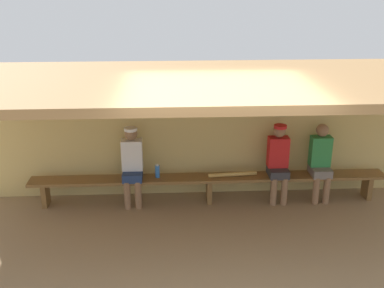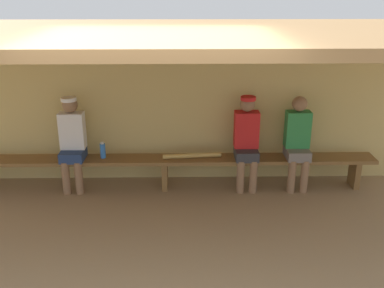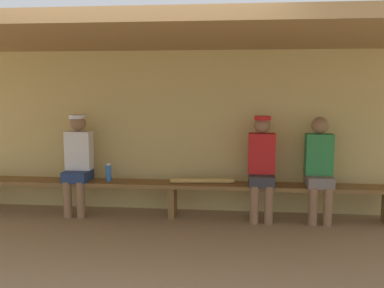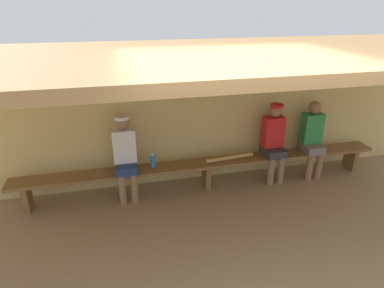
# 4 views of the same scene
# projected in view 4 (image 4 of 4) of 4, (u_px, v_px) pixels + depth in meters

# --- Properties ---
(ground_plane) EXTENTS (24.00, 24.00, 0.00)m
(ground_plane) POSITION_uv_depth(u_px,v_px,m) (240.00, 249.00, 4.09)
(ground_plane) COLOR #937754
(back_wall) EXTENTS (8.00, 0.20, 2.20)m
(back_wall) POSITION_uv_depth(u_px,v_px,m) (200.00, 116.00, 5.42)
(back_wall) COLOR tan
(back_wall) RESTS_ON ground
(dugout_roof) EXTENTS (8.00, 2.80, 0.12)m
(dugout_roof) POSITION_uv_depth(u_px,v_px,m) (229.00, 57.00, 3.80)
(dugout_roof) COLOR #9E7547
(dugout_roof) RESTS_ON back_wall
(bench) EXTENTS (6.00, 0.36, 0.46)m
(bench) POSITION_uv_depth(u_px,v_px,m) (207.00, 166.00, 5.31)
(bench) COLOR brown
(bench) RESTS_ON ground
(player_in_white) EXTENTS (0.34, 0.42, 1.34)m
(player_in_white) POSITION_uv_depth(u_px,v_px,m) (274.00, 139.00, 5.42)
(player_in_white) COLOR #333338
(player_in_white) RESTS_ON ground
(player_shirtless_tan) EXTENTS (0.34, 0.42, 1.34)m
(player_shirtless_tan) POSITION_uv_depth(u_px,v_px,m) (125.00, 154.00, 4.90)
(player_shirtless_tan) COLOR navy
(player_shirtless_tan) RESTS_ON ground
(player_rightmost) EXTENTS (0.34, 0.42, 1.34)m
(player_rightmost) POSITION_uv_depth(u_px,v_px,m) (312.00, 136.00, 5.58)
(player_rightmost) COLOR slate
(player_rightmost) RESTS_ON ground
(water_bottle_blue) EXTENTS (0.08, 0.08, 0.23)m
(water_bottle_blue) POSITION_uv_depth(u_px,v_px,m) (153.00, 161.00, 5.07)
(water_bottle_blue) COLOR blue
(water_bottle_blue) RESTS_ON bench
(baseball_bat) EXTENTS (0.84, 0.14, 0.07)m
(baseball_bat) POSITION_uv_depth(u_px,v_px,m) (230.00, 158.00, 5.35)
(baseball_bat) COLOR tan
(baseball_bat) RESTS_ON bench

